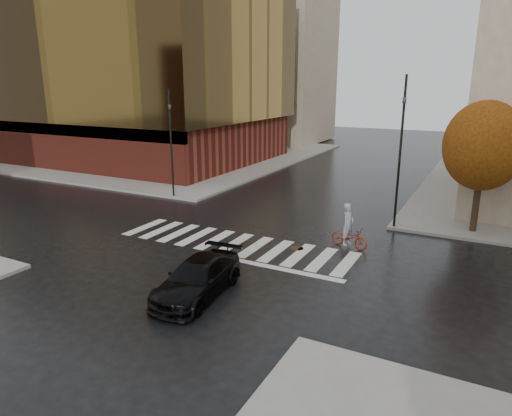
{
  "coord_description": "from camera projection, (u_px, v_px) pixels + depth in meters",
  "views": [
    {
      "loc": [
        10.44,
        -17.25,
        7.45
      ],
      "look_at": [
        1.32,
        0.19,
        2.0
      ],
      "focal_mm": 32.0,
      "sensor_mm": 36.0,
      "label": 1
    }
  ],
  "objects": [
    {
      "name": "ground",
      "position": [
        229.0,
        247.0,
        21.39
      ],
      "size": [
        120.0,
        120.0,
        0.0
      ],
      "primitive_type": "plane",
      "color": "black",
      "rests_on": "ground"
    },
    {
      "name": "sidewalk_nw",
      "position": [
        161.0,
        154.0,
        48.68
      ],
      "size": [
        30.0,
        30.0,
        0.15
      ],
      "primitive_type": "cube",
      "color": "gray",
      "rests_on": "ground"
    },
    {
      "name": "crosswalk",
      "position": [
        235.0,
        243.0,
        21.81
      ],
      "size": [
        12.0,
        3.0,
        0.01
      ],
      "primitive_type": "cube",
      "color": "silver",
      "rests_on": "ground"
    },
    {
      "name": "office_glass",
      "position": [
        129.0,
        73.0,
        44.36
      ],
      "size": [
        27.0,
        19.0,
        16.0
      ],
      "color": "maroon",
      "rests_on": "sidewalk_nw"
    },
    {
      "name": "building_nw_far",
      "position": [
        270.0,
        60.0,
        57.42
      ],
      "size": [
        14.0,
        12.0,
        20.0
      ],
      "primitive_type": "cube",
      "color": "gray",
      "rests_on": "sidewalk_nw"
    },
    {
      "name": "tree_ne_a",
      "position": [
        484.0,
        146.0,
        22.05
      ],
      "size": [
        3.8,
        3.8,
        6.5
      ],
      "color": "#322316",
      "rests_on": "sidewalk_ne"
    },
    {
      "name": "sedan",
      "position": [
        198.0,
        278.0,
        16.33
      ],
      "size": [
        2.22,
        4.67,
        1.31
      ],
      "primitive_type": "imported",
      "rotation": [
        0.0,
        0.0,
        0.08
      ],
      "color": "black",
      "rests_on": "ground"
    },
    {
      "name": "cyclist",
      "position": [
        349.0,
        233.0,
        21.11
      ],
      "size": [
        1.95,
        1.06,
        2.11
      ],
      "rotation": [
        0.0,
        0.0,
        1.34
      ],
      "color": "maroon",
      "rests_on": "ground"
    },
    {
      "name": "traffic_light_nw",
      "position": [
        171.0,
        137.0,
        29.29
      ],
      "size": [
        0.19,
        0.16,
        6.88
      ],
      "rotation": [
        0.0,
        0.0,
        -1.44
      ],
      "color": "black",
      "rests_on": "sidewalk_nw"
    },
    {
      "name": "traffic_light_ne",
      "position": [
        401.0,
        142.0,
        22.74
      ],
      "size": [
        0.19,
        0.21,
        7.67
      ],
      "rotation": [
        0.0,
        0.0,
        2.98
      ],
      "color": "black",
      "rests_on": "sidewalk_ne"
    },
    {
      "name": "fire_hydrant",
      "position": [
        183.0,
        177.0,
        34.23
      ],
      "size": [
        0.29,
        0.29,
        0.81
      ],
      "color": "yellow",
      "rests_on": "sidewalk_nw"
    },
    {
      "name": "manhole",
      "position": [
        297.0,
        248.0,
        21.14
      ],
      "size": [
        0.74,
        0.74,
        0.01
      ],
      "primitive_type": "cylinder",
      "rotation": [
        0.0,
        0.0,
        -0.18
      ],
      "color": "#3C2E15",
      "rests_on": "ground"
    }
  ]
}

